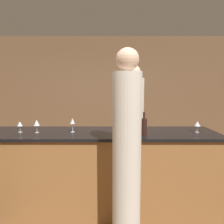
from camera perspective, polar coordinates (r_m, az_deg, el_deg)
ground_plane at (r=3.25m, az=-4.84°, el=-23.79°), size 14.00×14.00×0.00m
back_wall at (r=5.24m, az=-2.67°, el=3.97°), size 8.00×0.06×2.80m
bar_counter at (r=3.01m, az=-4.94°, el=-15.06°), size 3.25×0.80×1.06m
bartender at (r=3.68m, az=5.91°, el=-4.52°), size 0.32×0.32×1.98m
guest_1 at (r=2.20m, az=4.02°, el=-11.34°), size 0.28×0.28×2.01m
wine_bottle_0 at (r=2.68m, az=8.49°, el=-3.69°), size 0.07×0.07×0.28m
wine_glass_0 at (r=2.95m, az=-18.93°, el=-2.75°), size 0.08×0.08×0.17m
wine_glass_2 at (r=2.72m, az=6.10°, el=-3.58°), size 0.06×0.06×0.14m
wine_glass_3 at (r=2.86m, az=-10.14°, el=-2.46°), size 0.07×0.07×0.18m
wine_glass_4 at (r=3.05m, az=-22.77°, el=-2.94°), size 0.07×0.07×0.14m
wine_glass_5 at (r=3.01m, az=21.56°, el=-2.95°), size 0.08×0.08×0.14m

